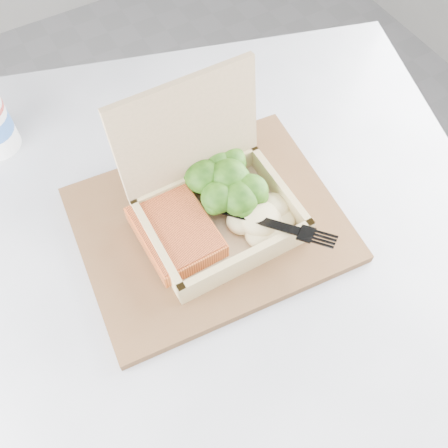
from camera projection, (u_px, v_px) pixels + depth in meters
cafe_table at (204, 314)px, 0.86m from camera, size 1.10×1.10×0.76m
serving_tray at (210, 224)px, 0.71m from camera, size 0.39×0.32×0.02m
takeout_container at (210, 193)px, 0.67m from camera, size 0.20×0.18×0.19m
salmon_fillet at (176, 232)px, 0.67m from camera, size 0.09×0.12×0.03m
broccoli_pile at (229, 183)px, 0.70m from camera, size 0.13×0.13×0.05m
mashed_potatoes at (260, 219)px, 0.68m from camera, size 0.09×0.08×0.03m
plastic_fork at (243, 214)px, 0.67m from camera, size 0.11×0.15×0.03m
receipt at (210, 116)px, 0.83m from camera, size 0.15×0.16×0.00m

